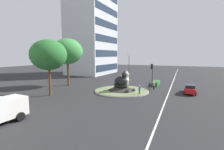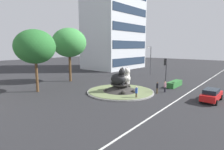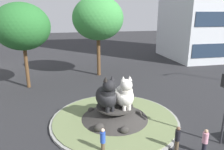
{
  "view_description": "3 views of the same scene",
  "coord_description": "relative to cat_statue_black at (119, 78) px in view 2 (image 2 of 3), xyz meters",
  "views": [
    {
      "loc": [
        -28.41,
        -10.15,
        6.68
      ],
      "look_at": [
        -0.03,
        1.91,
        2.95
      ],
      "focal_mm": 26.82,
      "sensor_mm": 36.0,
      "label": 1
    },
    {
      "loc": [
        -21.97,
        -15.71,
        6.75
      ],
      "look_at": [
        -1.73,
        0.23,
        2.77
      ],
      "focal_mm": 29.99,
      "sensor_mm": 36.0,
      "label": 2
    },
    {
      "loc": [
        -3.78,
        -14.29,
        8.05
      ],
      "look_at": [
        0.54,
        3.01,
        2.82
      ],
      "focal_mm": 33.93,
      "sensor_mm": 36.0,
      "label": 3
    }
  ],
  "objects": [
    {
      "name": "ground_plane",
      "position": [
        0.67,
        0.18,
        -2.21
      ],
      "size": [
        160.0,
        160.0,
        0.0
      ],
      "primitive_type": "plane",
      "color": "#28282B"
    },
    {
      "name": "clipped_hedge_strip",
      "position": [
        9.54,
        -4.69,
        -1.76
      ],
      "size": [
        4.26,
        1.2,
        0.9
      ],
      "primitive_type": "cube",
      "color": "#2D7033",
      "rests_on": "ground"
    },
    {
      "name": "lane_centreline",
      "position": [
        0.67,
        -7.87,
        -2.21
      ],
      "size": [
        112.0,
        0.2,
        0.01
      ],
      "primitive_type": "cube",
      "color": "silver",
      "rests_on": "ground"
    },
    {
      "name": "broadleaf_tree_behind_island",
      "position": [
        1.83,
        12.99,
        5.18
      ],
      "size": [
        6.43,
        6.43,
        10.15
      ],
      "color": "brown",
      "rests_on": "ground"
    },
    {
      "name": "litter_bin",
      "position": [
        8.13,
        -4.98,
        -1.76
      ],
      "size": [
        0.56,
        0.56,
        0.9
      ],
      "color": "#2D4233",
      "rests_on": "ground"
    },
    {
      "name": "pedestrian_blue_shirt",
      "position": [
        -1.03,
        -3.55,
        -1.31
      ],
      "size": [
        0.31,
        0.31,
        1.69
      ],
      "rotation": [
        0.0,
        0.0,
        4.54
      ],
      "color": "brown",
      "rests_on": "ground"
    },
    {
      "name": "roundabout_island",
      "position": [
        0.67,
        0.18,
        -1.74
      ],
      "size": [
        9.82,
        9.82,
        1.26
      ],
      "color": "gray",
      "rests_on": "ground"
    },
    {
      "name": "pedestrian_pink_shirt",
      "position": [
        4.76,
        -4.99,
        -1.35
      ],
      "size": [
        0.33,
        0.33,
        1.63
      ],
      "rotation": [
        0.0,
        0.0,
        6.09
      ],
      "color": "black",
      "rests_on": "ground"
    },
    {
      "name": "cat_statue_white",
      "position": [
        1.36,
        -0.05,
        -0.02
      ],
      "size": [
        1.66,
        2.53,
        2.54
      ],
      "rotation": [
        0.0,
        0.0,
        -1.61
      ],
      "color": "silver",
      "rests_on": "roundabout_island"
    },
    {
      "name": "traffic_light_mast",
      "position": [
        6.43,
        -4.23,
        1.35
      ],
      "size": [
        0.71,
        0.55,
        4.86
      ],
      "rotation": [
        0.0,
        0.0,
        1.61
      ],
      "color": "#2D2D33",
      "rests_on": "ground"
    },
    {
      "name": "cat_statue_black",
      "position": [
        0.0,
        0.0,
        0.0
      ],
      "size": [
        1.76,
        2.74,
        2.6
      ],
      "rotation": [
        0.0,
        0.0,
        -1.42
      ],
      "color": "black",
      "rests_on": "roundabout_island"
    },
    {
      "name": "streetlight_arm",
      "position": [
        18.36,
        4.37,
        1.77
      ],
      "size": [
        2.43,
        0.53,
        6.74
      ],
      "rotation": [
        0.0,
        0.0,
        3.3
      ],
      "color": "#4C4C51",
      "rests_on": "ground"
    },
    {
      "name": "second_tree_near_tower",
      "position": [
        -6.76,
        10.08,
        4.46
      ],
      "size": [
        5.81,
        5.81,
        9.16
      ],
      "color": "brown",
      "rests_on": "ground"
    },
    {
      "name": "sedan_on_far_lane",
      "position": [
        3.86,
        -11.32,
        -1.39
      ],
      "size": [
        4.42,
        2.05,
        1.57
      ],
      "rotation": [
        0.0,
        0.0,
        -0.03
      ],
      "color": "red",
      "rests_on": "ground"
    },
    {
      "name": "pedestrian_black_shirt",
      "position": [
        3.3,
        -4.41,
        -1.31
      ],
      "size": [
        0.31,
        0.31,
        1.68
      ],
      "rotation": [
        0.0,
        0.0,
        3.81
      ],
      "color": "brown",
      "rests_on": "ground"
    },
    {
      "name": "office_tower",
      "position": [
        24.85,
        20.01,
        12.12
      ],
      "size": [
        17.5,
        12.91,
        28.66
      ],
      "rotation": [
        0.0,
        0.0,
        -0.03
      ],
      "color": "silver",
      "rests_on": "ground"
    }
  ]
}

